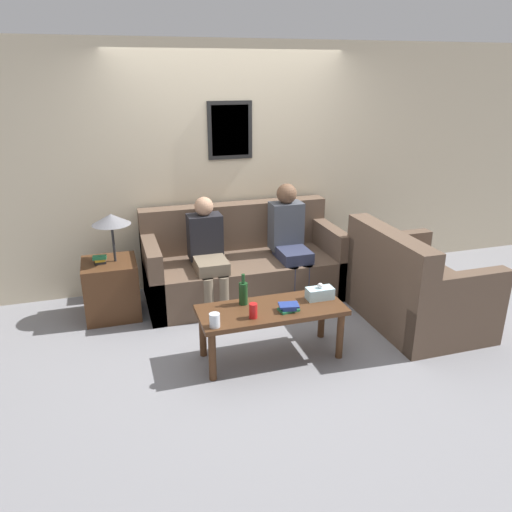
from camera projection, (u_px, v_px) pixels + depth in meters
name	position (u px, v px, depth m)	size (l,w,h in m)	color
ground_plane	(258.00, 316.00, 4.97)	(16.00, 16.00, 0.00)	gray
wall_back	(230.00, 167.00, 5.43)	(9.00, 0.08, 2.60)	beige
couch_main	(242.00, 266.00, 5.35)	(2.06, 0.92, 0.94)	brown
couch_side	(413.00, 291.00, 4.75)	(0.92, 1.26, 0.94)	brown
coffee_table	(271.00, 315.00, 4.13)	(1.21, 0.49, 0.46)	#4C2D19
side_table_with_lamp	(111.00, 283.00, 4.88)	(0.51, 0.51, 1.04)	#4C2D19
wine_bottle	(243.00, 293.00, 4.14)	(0.07, 0.07, 0.27)	#19421E
drinking_glass	(215.00, 320.00, 3.79)	(0.08, 0.08, 0.11)	silver
book_stack	(288.00, 307.00, 4.05)	(0.18, 0.14, 0.06)	#237547
soda_can	(253.00, 311.00, 3.92)	(0.07, 0.07, 0.12)	red
tissue_box	(320.00, 293.00, 4.25)	(0.23, 0.12, 0.14)	silver
person_left	(208.00, 250.00, 4.98)	(0.34, 0.61, 1.12)	#756651
person_right	(290.00, 237.00, 5.24)	(0.34, 0.60, 1.19)	#2D334C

